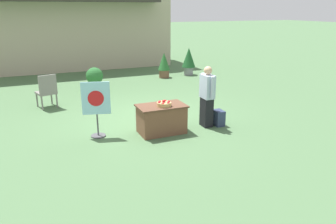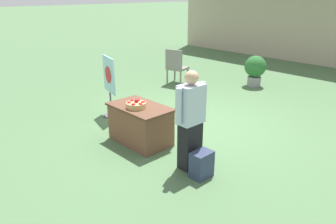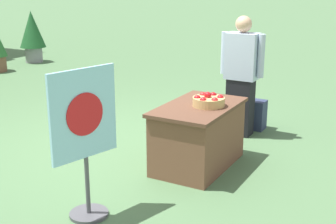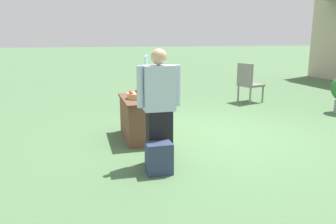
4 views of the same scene
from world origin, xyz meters
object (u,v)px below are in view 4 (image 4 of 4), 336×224
(person_visitor, at_px, (159,107))
(backpack, at_px, (159,158))
(display_table, at_px, (143,118))
(apple_basket, at_px, (137,95))
(poster_board, at_px, (146,83))
(patio_chair, at_px, (248,81))

(person_visitor, xyz_separation_m, backpack, (0.33, -0.08, -0.61))
(display_table, xyz_separation_m, backpack, (1.62, -0.10, -0.16))
(apple_basket, bearing_deg, person_visitor, 3.97)
(poster_board, bearing_deg, person_visitor, 97.36)
(apple_basket, distance_m, patio_chair, 4.34)
(display_table, distance_m, backpack, 1.63)
(apple_basket, height_order, backpack, apple_basket)
(person_visitor, distance_m, patio_chair, 5.12)
(apple_basket, distance_m, person_visitor, 1.27)
(apple_basket, xyz_separation_m, patio_chair, (-2.53, 3.52, -0.19))
(apple_basket, bearing_deg, display_table, 104.51)
(poster_board, bearing_deg, patio_chair, -147.31)
(display_table, bearing_deg, patio_chair, 126.25)
(person_visitor, height_order, backpack, person_visitor)
(person_visitor, bearing_deg, patio_chair, -41.31)
(apple_basket, xyz_separation_m, backpack, (1.59, 0.00, -0.58))
(patio_chair, bearing_deg, apple_basket, -160.15)
(apple_basket, bearing_deg, patio_chair, 125.71)
(display_table, relative_size, person_visitor, 0.75)
(display_table, height_order, poster_board, poster_board)
(display_table, xyz_separation_m, apple_basket, (0.03, -0.11, 0.42))
(apple_basket, distance_m, poster_board, 1.64)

